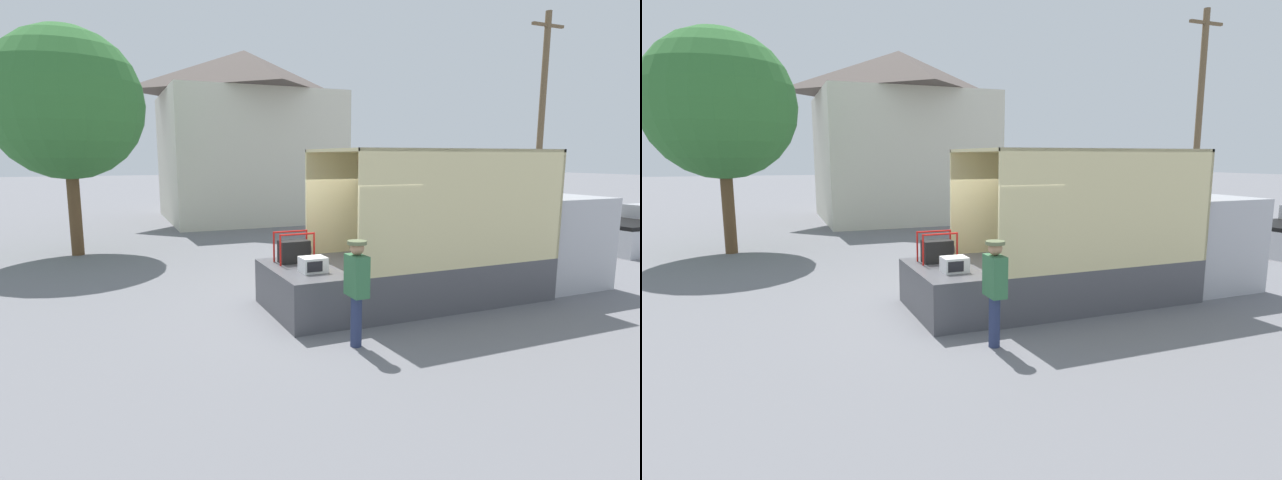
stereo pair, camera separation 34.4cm
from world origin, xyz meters
TOP-DOWN VIEW (x-y plane):
  - ground_plane at (0.00, 0.00)m, footprint 160.00×160.00m
  - box_truck at (3.74, -0.00)m, footprint 6.59×2.47m
  - tailgate_deck at (-0.57, 0.00)m, footprint 1.15×2.35m
  - microwave at (-0.49, -0.38)m, footprint 0.46×0.40m
  - portable_generator at (-0.50, 0.54)m, footprint 0.74×0.44m
  - worker_person at (-0.38, -1.90)m, footprint 0.31×0.44m
  - house_backdrop at (2.47, 15.35)m, footprint 7.93×7.91m
  - utility_pole at (14.63, 8.92)m, footprint 1.80×0.28m
  - street_tree at (-4.80, 8.16)m, footprint 4.43×4.43m

SIDE VIEW (x-z plane):
  - ground_plane at x=0.00m, z-range 0.00..0.00m
  - tailgate_deck at x=-0.57m, z-range 0.00..0.89m
  - box_truck at x=3.74m, z-range -0.67..2.46m
  - microwave at x=-0.49m, z-range 0.89..1.17m
  - worker_person at x=-0.38m, z-range 0.19..1.89m
  - portable_generator at x=-0.50m, z-range 0.82..1.43m
  - house_backdrop at x=2.47m, z-range 0.08..8.00m
  - street_tree at x=-4.80m, z-range 1.14..7.87m
  - utility_pole at x=14.63m, z-range 0.16..9.52m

